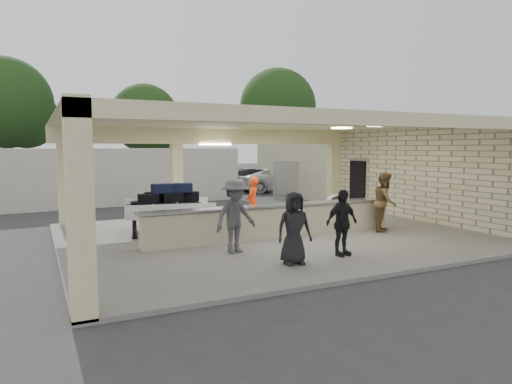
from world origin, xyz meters
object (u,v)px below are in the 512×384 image
baggage_handler (253,202)px  car_dark (254,180)px  passenger_d (294,228)px  car_white_b (346,179)px  passenger_a (385,202)px  car_white_a (278,179)px  passenger_c (235,216)px  container_white (113,176)px  drum_fan (337,206)px  baggage_counter (276,221)px  passenger_b (342,223)px  luggage_cart (167,207)px

baggage_handler → car_dark: bearing=-161.2°
passenger_d → car_white_b: (13.55, 15.98, -0.26)m
passenger_a → passenger_d: bearing=161.4°
passenger_a → car_white_a: bearing=30.2°
passenger_a → passenger_c: size_ratio=1.00×
baggage_handler → car_white_b: bearing=177.0°
container_white → car_dark: bearing=14.1°
drum_fan → car_white_b: 14.19m
baggage_handler → passenger_a: 4.27m
drum_fan → passenger_d: size_ratio=0.56×
passenger_a → passenger_d: passenger_a is taller
passenger_c → car_dark: (8.15, 15.88, -0.34)m
baggage_counter → car_dark: bearing=66.8°
passenger_b → car_white_b: (12.08, 15.80, -0.25)m
baggage_counter → passenger_b: bearing=-83.0°
baggage_counter → passenger_a: passenger_a is taller
passenger_b → drum_fan: bearing=48.6°
passenger_b → baggage_counter: bearing=90.4°
passenger_d → car_dark: bearing=75.7°
passenger_d → drum_fan: bearing=54.4°
car_white_b → passenger_a: bearing=172.8°
car_white_b → car_dark: car_dark is taller
baggage_handler → car_dark: baggage_handler is taller
passenger_c → passenger_a: bearing=-9.1°
car_white_a → car_white_b: car_white_a is taller
drum_fan → passenger_d: passenger_d is taller
passenger_c → car_white_a: bearing=41.3°
passenger_c → car_white_a: passenger_c is taller
passenger_a → baggage_counter: bearing=125.5°
car_white_b → car_dark: 6.34m
luggage_cart → car_dark: size_ratio=0.69×
passenger_a → car_white_a: passenger_a is taller
passenger_b → passenger_c: passenger_c is taller
passenger_b → passenger_c: 2.65m
luggage_cart → passenger_a: bearing=-11.8°
passenger_d → car_white_b: size_ratio=0.39×
luggage_cart → car_white_a: 15.39m
passenger_c → passenger_d: 1.77m
baggage_handler → passenger_c: size_ratio=0.90×
passenger_b → passenger_a: bearing=26.4°
luggage_cart → car_white_a: luggage_cart is taller
drum_fan → passenger_d: 6.80m
container_white → car_white_b: bearing=1.2°
drum_fan → baggage_handler: size_ratio=0.55×
car_white_b → container_white: size_ratio=0.34×
baggage_handler → passenger_d: (-1.21, -4.71, -0.01)m
passenger_d → container_white: container_white is taller
drum_fan → car_dark: car_dark is taller
passenger_b → car_white_b: passenger_b is taller
car_white_a → luggage_cart: bearing=137.8°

